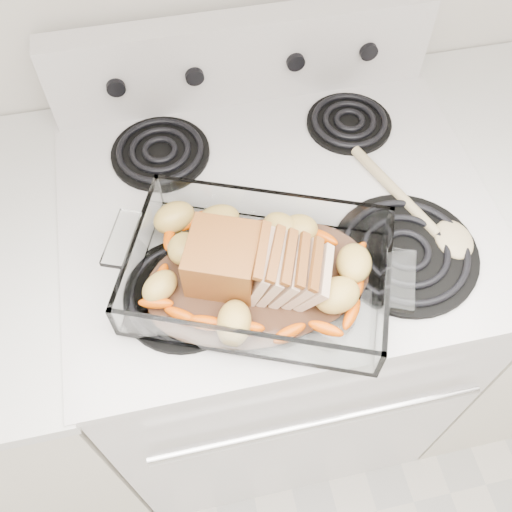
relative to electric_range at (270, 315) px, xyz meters
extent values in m
cube|color=silver|center=(0.00, 0.00, -0.02)|extent=(0.76, 0.65, 0.92)
cube|color=black|center=(0.00, -0.32, -0.03)|extent=(0.65, 0.02, 0.55)
cylinder|color=silver|center=(0.00, -0.36, 0.26)|extent=(0.61, 0.02, 0.02)
cube|color=silver|center=(0.00, 0.00, 0.44)|extent=(0.78, 0.67, 0.02)
cube|color=silver|center=(0.00, 0.29, 0.54)|extent=(0.76, 0.06, 0.18)
cylinder|color=black|center=(-0.19, -0.16, 0.46)|extent=(0.21, 0.21, 0.01)
cylinder|color=black|center=(0.19, -0.16, 0.46)|extent=(0.25, 0.25, 0.01)
cylinder|color=black|center=(-0.19, 0.16, 0.46)|extent=(0.19, 0.19, 0.01)
cylinder|color=black|center=(0.19, 0.16, 0.46)|extent=(0.17, 0.17, 0.01)
cylinder|color=black|center=(-0.25, 0.26, 0.54)|extent=(0.04, 0.02, 0.04)
cylinder|color=black|center=(-0.10, 0.26, 0.54)|extent=(0.04, 0.02, 0.04)
cylinder|color=black|center=(0.10, 0.26, 0.54)|extent=(0.04, 0.02, 0.04)
cylinder|color=black|center=(0.25, 0.26, 0.54)|extent=(0.04, 0.02, 0.04)
cube|color=silver|center=(-0.67, 0.00, -0.03)|extent=(0.55, 0.65, 0.90)
cube|color=silver|center=(0.66, 0.00, -0.03)|extent=(0.55, 0.65, 0.90)
cube|color=white|center=(-0.07, -0.17, 0.47)|extent=(0.40, 0.27, 0.01)
cube|color=white|center=(-0.07, -0.30, 0.50)|extent=(0.40, 0.01, 0.07)
cube|color=white|center=(-0.07, -0.04, 0.50)|extent=(0.40, 0.01, 0.07)
cube|color=white|center=(-0.27, -0.17, 0.50)|extent=(0.01, 0.27, 0.07)
cube|color=white|center=(0.13, -0.17, 0.50)|extent=(0.01, 0.27, 0.07)
cylinder|color=#3A2316|center=(-0.07, -0.17, 0.47)|extent=(0.23, 0.23, 0.00)
cube|color=brown|center=(-0.12, -0.17, 0.51)|extent=(0.11, 0.11, 0.09)
cube|color=#DDB185|center=(-0.06, -0.17, 0.51)|extent=(0.04, 0.10, 0.08)
cube|color=#DDB185|center=(-0.04, -0.17, 0.51)|extent=(0.04, 0.10, 0.08)
cube|color=#DDB185|center=(-0.02, -0.17, 0.51)|extent=(0.05, 0.10, 0.08)
cube|color=#DDB185|center=(0.00, -0.17, 0.51)|extent=(0.05, 0.10, 0.07)
cube|color=#DDB185|center=(0.02, -0.17, 0.51)|extent=(0.05, 0.10, 0.07)
ellipsoid|color=#F55700|center=(-0.21, -0.24, 0.48)|extent=(0.06, 0.02, 0.02)
ellipsoid|color=#F55700|center=(0.05, -0.24, 0.48)|extent=(0.06, 0.02, 0.02)
ellipsoid|color=#F55700|center=(0.09, -0.15, 0.48)|extent=(0.06, 0.02, 0.02)
ellipsoid|color=#F55700|center=(-0.22, -0.13, 0.48)|extent=(0.06, 0.02, 0.02)
ellipsoid|color=gold|center=(-0.22, -0.09, 0.49)|extent=(0.06, 0.05, 0.05)
ellipsoid|color=gold|center=(-0.05, -0.08, 0.49)|extent=(0.06, 0.05, 0.05)
ellipsoid|color=gold|center=(0.06, -0.19, 0.49)|extent=(0.06, 0.05, 0.05)
cylinder|color=tan|center=(0.22, -0.03, 0.46)|extent=(0.10, 0.23, 0.02)
ellipsoid|color=tan|center=(0.28, -0.16, 0.46)|extent=(0.06, 0.08, 0.02)
camera|label=1|loc=(-0.17, -0.63, 1.27)|focal=40.00mm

